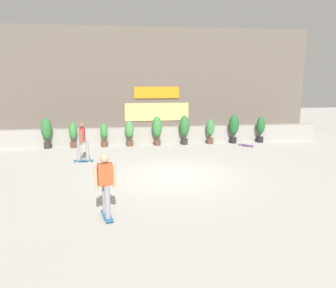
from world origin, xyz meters
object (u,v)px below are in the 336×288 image
potted_plant_7 (234,126)px  potted_plant_8 (261,128)px  potted_plant_1 (73,134)px  skater_far_right (106,183)px  potted_plant_4 (157,129)px  potted_plant_0 (47,131)px  potted_plant_5 (184,127)px  skater_by_wall_right (82,140)px  skateboard_near_camera (246,145)px  potted_plant_2 (104,135)px  potted_plant_6 (210,130)px  potted_plant_3 (129,132)px

potted_plant_7 → potted_plant_8: bearing=0.0°
potted_plant_1 → skater_far_right: bearing=-76.6°
potted_plant_4 → potted_plant_7: bearing=0.0°
potted_plant_0 → potted_plant_7: 9.78m
potted_plant_5 → skater_by_wall_right: bearing=-148.8°
potted_plant_0 → potted_plant_1: (1.29, 0.00, -0.19)m
potted_plant_1 → potted_plant_0: bearing=180.0°
potted_plant_1 → skater_far_right: skater_far_right is taller
potted_plant_5 → potted_plant_7: size_ratio=1.00×
skateboard_near_camera → potted_plant_2: bearing=172.9°
potted_plant_2 → skater_far_right: size_ratio=0.71×
skater_by_wall_right → potted_plant_4: bearing=40.8°
potted_plant_1 → potted_plant_6: potted_plant_6 is taller
skateboard_near_camera → skater_by_wall_right: bearing=-165.5°
potted_plant_6 → potted_plant_8: bearing=0.0°
potted_plant_6 → skater_far_right: size_ratio=0.78×
potted_plant_6 → potted_plant_8: size_ratio=0.95×
potted_plant_1 → skater_by_wall_right: skater_by_wall_right is taller
potted_plant_3 → skater_far_right: (-0.76, -8.78, 0.18)m
potted_plant_6 → skater_far_right: bearing=-120.1°
potted_plant_4 → potted_plant_0: bearing=180.0°
potted_plant_1 → potted_plant_5: bearing=0.0°
skater_far_right → potted_plant_3: bearing=85.0°
potted_plant_5 → potted_plant_7: bearing=-0.0°
potted_plant_2 → potted_plant_4: potted_plant_4 is taller
potted_plant_5 → potted_plant_6: potted_plant_5 is taller
potted_plant_0 → potted_plant_3: (4.14, 0.00, -0.15)m
potted_plant_6 → potted_plant_0: bearing=180.0°
potted_plant_0 → skateboard_near_camera: 10.24m
potted_plant_5 → potted_plant_7: (2.73, -0.00, -0.00)m
potted_plant_7 → potted_plant_6: bearing=180.0°
skater_far_right → potted_plant_1: bearing=103.4°
potted_plant_5 → potted_plant_8: 4.27m
potted_plant_0 → potted_plant_2: potted_plant_0 is taller
potted_plant_1 → potted_plant_2: (1.54, 0.00, -0.07)m
potted_plant_3 → skateboard_near_camera: 6.13m
potted_plant_6 → potted_plant_7: size_ratio=0.85×
potted_plant_2 → potted_plant_6: (5.64, -0.00, 0.11)m
potted_plant_0 → potted_plant_6: 8.47m
skateboard_near_camera → skater_far_right: bearing=-130.8°
potted_plant_7 → skater_by_wall_right: size_ratio=0.92×
potted_plant_8 → skater_far_right: (-7.94, -8.78, 0.14)m
potted_plant_3 → skater_far_right: bearing=-95.0°
potted_plant_7 → skateboard_near_camera: (0.38, -0.92, -0.85)m
potted_plant_1 → potted_plant_4: bearing=-0.0°
potted_plant_2 → potted_plant_1: bearing=-180.0°
potted_plant_4 → skater_far_right: size_ratio=0.90×
potted_plant_7 → potted_plant_0: bearing=180.0°
potted_plant_2 → potted_plant_4: 2.77m
potted_plant_1 → potted_plant_6: (7.18, -0.00, 0.03)m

